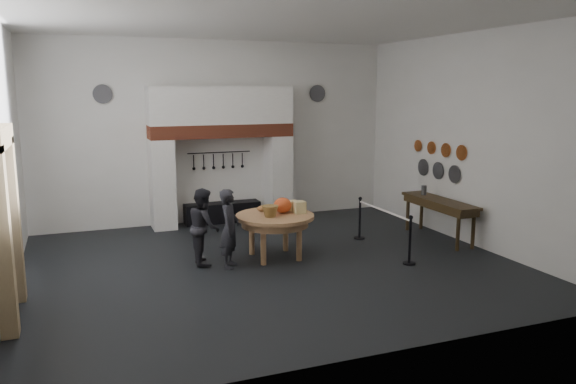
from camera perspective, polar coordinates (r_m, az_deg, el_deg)
name	(u,v)px	position (r m, az deg, el deg)	size (l,w,h in m)	color
floor	(272,264)	(10.86, -1.66, -7.34)	(9.00, 8.00, 0.02)	black
ceiling	(270,21)	(10.41, -1.79, 16.97)	(9.00, 8.00, 0.02)	silver
wall_back	(218,132)	(14.22, -7.13, 6.05)	(9.00, 0.02, 4.50)	silver
wall_front	(383,179)	(6.79, 9.61, 1.29)	(9.00, 0.02, 4.50)	silver
wall_left	(0,158)	(9.87, -27.22, 3.10)	(0.02, 8.00, 4.50)	silver
wall_right	(470,140)	(12.63, 17.99, 5.09)	(0.02, 8.00, 4.50)	silver
chimney_pier_left	(162,184)	(13.73, -12.64, 0.79)	(0.55, 0.70, 2.15)	silver
chimney_pier_right	(278,177)	(14.45, -1.01, 1.51)	(0.55, 0.70, 2.15)	silver
hearth_brick_band	(221,131)	(13.88, -6.78, 6.20)	(3.50, 0.72, 0.32)	#9E442B
chimney_hood	(221,105)	(13.85, -6.84, 8.72)	(3.50, 0.70, 0.90)	silver
iron_range	(222,212)	(14.24, -6.68, -2.07)	(1.90, 0.45, 0.50)	black
utensil_rail	(219,152)	(14.19, -7.01, 4.02)	(0.02, 0.02, 1.60)	black
door_recess	(1,235)	(9.05, -27.13, -3.91)	(0.04, 1.10, 2.50)	black
door_jamb_near	(3,243)	(8.35, -27.01, -4.66)	(0.22, 0.30, 2.60)	tan
door_jamb_far	(12,221)	(9.71, -26.23, -2.62)	(0.22, 0.30, 2.60)	tan
wall_plaque	(12,190)	(10.74, -26.25, 0.17)	(0.05, 0.34, 0.44)	gold
work_table	(275,216)	(11.06, -1.34, -2.49)	(1.55, 1.55, 0.07)	tan
pumpkin	(283,205)	(11.18, -0.56, -1.35)	(0.36, 0.36, 0.31)	#D64F1E
cheese_block_big	(299,207)	(11.16, 1.16, -1.56)	(0.22, 0.22, 0.24)	#D7C680
cheese_block_small	(293,205)	(11.43, 0.49, -1.38)	(0.18, 0.18, 0.20)	#FFDD98
wicker_basket	(270,211)	(10.85, -1.82, -1.97)	(0.32, 0.32, 0.22)	olive
bread_loaf	(264,208)	(11.33, -2.42, -1.67)	(0.31, 0.18, 0.13)	#A86C3B
visitor_near	(230,228)	(10.55, -5.95, -3.70)	(0.54, 0.36, 1.49)	#222227
visitor_far	(204,226)	(10.84, -8.55, -3.46)	(0.71, 0.56, 1.47)	black
side_table	(439,201)	(12.89, 15.13, -0.87)	(0.55, 2.20, 0.06)	#382914
pewter_jug	(424,190)	(13.34, 13.64, 0.19)	(0.12, 0.12, 0.22)	#525257
copper_pan_a	(462,153)	(12.78, 17.22, 3.84)	(0.34, 0.34, 0.03)	#C6662D
copper_pan_b	(446,150)	(13.22, 15.74, 4.11)	(0.32, 0.32, 0.03)	#C6662D
copper_pan_c	(431,148)	(13.66, 14.36, 4.37)	(0.30, 0.30, 0.03)	#C6662D
copper_pan_d	(418,146)	(14.11, 13.07, 4.61)	(0.28, 0.28, 0.03)	#C6662D
pewter_plate_left	(454,174)	(13.00, 16.56, 1.75)	(0.40, 0.40, 0.03)	#4C4C51
pewter_plate_mid	(438,171)	(13.48, 15.00, 2.12)	(0.40, 0.40, 0.03)	#4C4C51
pewter_plate_right	(423,167)	(13.96, 13.56, 2.46)	(0.40, 0.40, 0.03)	#4C4C51
pewter_plate_back_left	(103,94)	(13.74, -18.32, 9.43)	(0.44, 0.44, 0.03)	#4C4C51
pewter_plate_back_right	(317,93)	(15.03, 3.01, 9.97)	(0.44, 0.44, 0.03)	#4C4C51
barrier_post_near	(410,241)	(10.98, 12.28, -4.93)	(0.05, 0.05, 0.90)	black
barrier_post_far	(360,219)	(12.64, 7.30, -2.75)	(0.05, 0.05, 0.90)	black
barrier_rope	(383,211)	(11.71, 9.67, -1.87)	(0.04, 0.04, 2.00)	silver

